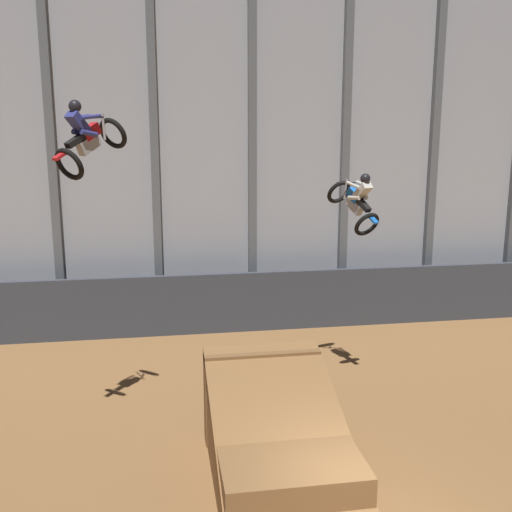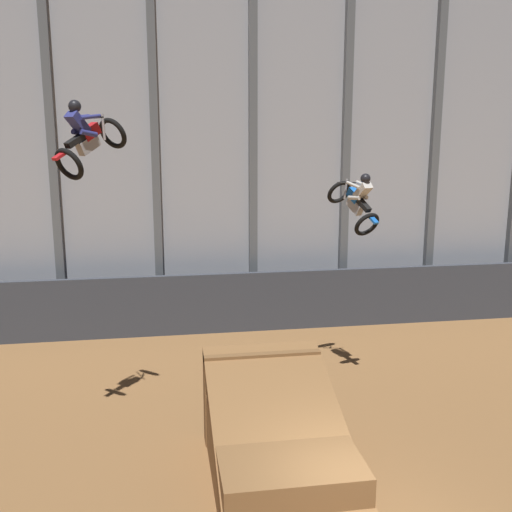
{
  "view_description": "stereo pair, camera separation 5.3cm",
  "coord_description": "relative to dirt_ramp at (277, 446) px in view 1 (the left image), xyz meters",
  "views": [
    {
      "loc": [
        -3.29,
        -8.53,
        6.98
      ],
      "look_at": [
        -0.85,
        6.41,
        3.76
      ],
      "focal_mm": 42.0,
      "sensor_mm": 36.0,
      "label": 1
    },
    {
      "loc": [
        -3.24,
        -8.54,
        6.98
      ],
      "look_at": [
        -0.85,
        6.41,
        3.76
      ],
      "focal_mm": 42.0,
      "sensor_mm": 36.0,
      "label": 2
    }
  ],
  "objects": [
    {
      "name": "rider_bike_right_air",
      "position": [
        2.98,
        4.4,
        4.35
      ],
      "size": [
        1.28,
        1.86,
        1.7
      ],
      "rotation": [
        0.55,
        0.0,
        0.37
      ],
      "color": "black"
    },
    {
      "name": "lower_barrier",
      "position": [
        1.12,
        9.2,
        0.29
      ],
      "size": [
        31.36,
        0.2,
        2.11
      ],
      "color": "#383D47",
      "rests_on": "ground_plane"
    },
    {
      "name": "arena_back_wall",
      "position": [
        1.12,
        10.42,
        5.08
      ],
      "size": [
        32.0,
        0.4,
        11.7
      ],
      "color": "#A3A8B2",
      "rests_on": "ground_plane"
    },
    {
      "name": "dirt_ramp",
      "position": [
        0.0,
        0.0,
        0.0
      ],
      "size": [
        2.61,
        6.07,
        2.31
      ],
      "color": "brown",
      "rests_on": "ground_plane"
    },
    {
      "name": "rider_bike_left_air",
      "position": [
        -3.61,
        2.46,
        6.02
      ],
      "size": [
        1.66,
        1.74,
        1.69
      ],
      "rotation": [
        0.45,
        0.0,
        -0.73
      ],
      "color": "black"
    }
  ]
}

